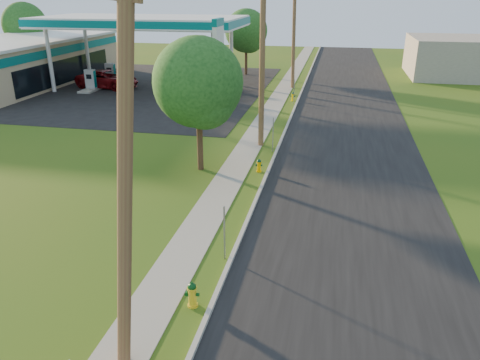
% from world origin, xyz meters
% --- Properties ---
extents(ground_plane, '(140.00, 140.00, 0.00)m').
position_xyz_m(ground_plane, '(0.00, 0.00, 0.00)').
color(ground_plane, '#2E5614').
rests_on(ground_plane, ground).
extents(road, '(8.00, 120.00, 0.02)m').
position_xyz_m(road, '(4.50, 10.00, 0.01)').
color(road, black).
rests_on(road, ground).
extents(curb, '(0.15, 120.00, 0.15)m').
position_xyz_m(curb, '(0.50, 10.00, 0.07)').
color(curb, '#9F9C92').
rests_on(curb, ground).
extents(sidewalk, '(1.50, 120.00, 0.03)m').
position_xyz_m(sidewalk, '(-1.25, 10.00, 0.01)').
color(sidewalk, gray).
rests_on(sidewalk, ground).
extents(forecourt, '(26.00, 28.00, 0.02)m').
position_xyz_m(forecourt, '(-16.00, 32.00, 0.01)').
color(forecourt, black).
rests_on(forecourt, ground).
extents(utility_pole_near, '(1.40, 0.32, 9.48)m').
position_xyz_m(utility_pole_near, '(-0.60, -1.00, 4.80)').
color(utility_pole_near, brown).
rests_on(utility_pole_near, ground).
extents(utility_pole_mid, '(1.40, 0.32, 9.80)m').
position_xyz_m(utility_pole_mid, '(-0.60, 17.00, 4.95)').
color(utility_pole_mid, brown).
rests_on(utility_pole_mid, ground).
extents(utility_pole_far, '(1.40, 0.32, 9.50)m').
position_xyz_m(utility_pole_far, '(-0.60, 35.00, 4.80)').
color(utility_pole_far, brown).
rests_on(utility_pole_far, ground).
extents(sign_post_near, '(0.05, 0.04, 2.00)m').
position_xyz_m(sign_post_near, '(0.25, 4.20, 1.00)').
color(sign_post_near, gray).
rests_on(sign_post_near, ground).
extents(sign_post_mid, '(0.05, 0.04, 2.00)m').
position_xyz_m(sign_post_mid, '(0.25, 16.00, 1.00)').
color(sign_post_mid, gray).
rests_on(sign_post_mid, ground).
extents(sign_post_far, '(0.05, 0.04, 2.00)m').
position_xyz_m(sign_post_far, '(0.25, 28.20, 1.00)').
color(sign_post_far, gray).
rests_on(sign_post_far, ground).
extents(gas_canopy, '(18.18, 9.18, 6.40)m').
position_xyz_m(gas_canopy, '(-14.00, 32.00, 5.90)').
color(gas_canopy, silver).
rests_on(gas_canopy, ground).
extents(fuel_pump_nw, '(1.20, 3.20, 1.90)m').
position_xyz_m(fuel_pump_nw, '(-18.50, 30.00, 0.72)').
color(fuel_pump_nw, '#9F9C92').
rests_on(fuel_pump_nw, ground).
extents(fuel_pump_ne, '(1.20, 3.20, 1.90)m').
position_xyz_m(fuel_pump_ne, '(-9.50, 30.00, 0.72)').
color(fuel_pump_ne, '#9F9C92').
rests_on(fuel_pump_ne, ground).
extents(fuel_pump_sw, '(1.20, 3.20, 1.90)m').
position_xyz_m(fuel_pump_sw, '(-18.50, 34.00, 0.72)').
color(fuel_pump_sw, '#9F9C92').
rests_on(fuel_pump_sw, ground).
extents(fuel_pump_se, '(1.20, 3.20, 1.90)m').
position_xyz_m(fuel_pump_se, '(-9.50, 34.00, 0.72)').
color(fuel_pump_se, '#9F9C92').
rests_on(fuel_pump_se, ground).
extents(convenience_store, '(10.40, 22.40, 4.25)m').
position_xyz_m(convenience_store, '(-26.98, 32.00, 2.13)').
color(convenience_store, tan).
rests_on(convenience_store, ground).
extents(price_pylon, '(0.34, 2.04, 6.85)m').
position_xyz_m(price_pylon, '(-4.50, 22.50, 5.43)').
color(price_pylon, gray).
rests_on(price_pylon, ground).
extents(distant_building, '(14.00, 10.00, 4.00)m').
position_xyz_m(distant_building, '(18.00, 45.00, 2.00)').
color(distant_building, gray).
rests_on(distant_building, ground).
extents(tree_verge, '(4.40, 4.40, 6.67)m').
position_xyz_m(tree_verge, '(-2.89, 12.35, 4.30)').
color(tree_verge, '#3D291A').
rests_on(tree_verge, ground).
extents(tree_lot, '(4.51, 4.51, 6.84)m').
position_xyz_m(tree_lot, '(-6.16, 41.39, 4.40)').
color(tree_lot, '#3D291A').
rests_on(tree_lot, ground).
extents(tree_back, '(4.88, 4.88, 7.40)m').
position_xyz_m(tree_back, '(-31.43, 40.04, 4.77)').
color(tree_back, '#3D291A').
rests_on(tree_back, ground).
extents(hydrant_near, '(0.42, 0.38, 0.83)m').
position_xyz_m(hydrant_near, '(-0.07, 1.48, 0.41)').
color(hydrant_near, gold).
rests_on(hydrant_near, ground).
extents(hydrant_mid, '(0.35, 0.32, 0.69)m').
position_xyz_m(hydrant_mid, '(0.02, 12.66, 0.34)').
color(hydrant_mid, '#E2A500').
rests_on(hydrant_mid, ground).
extents(hydrant_far, '(0.40, 0.35, 0.76)m').
position_xyz_m(hydrant_far, '(0.07, 29.38, 0.37)').
color(hydrant_far, '#FFCD00').
rests_on(hydrant_far, ground).
extents(car_red, '(6.29, 3.67, 1.65)m').
position_xyz_m(car_red, '(-17.58, 31.45, 0.82)').
color(car_red, maroon).
rests_on(car_red, ground).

